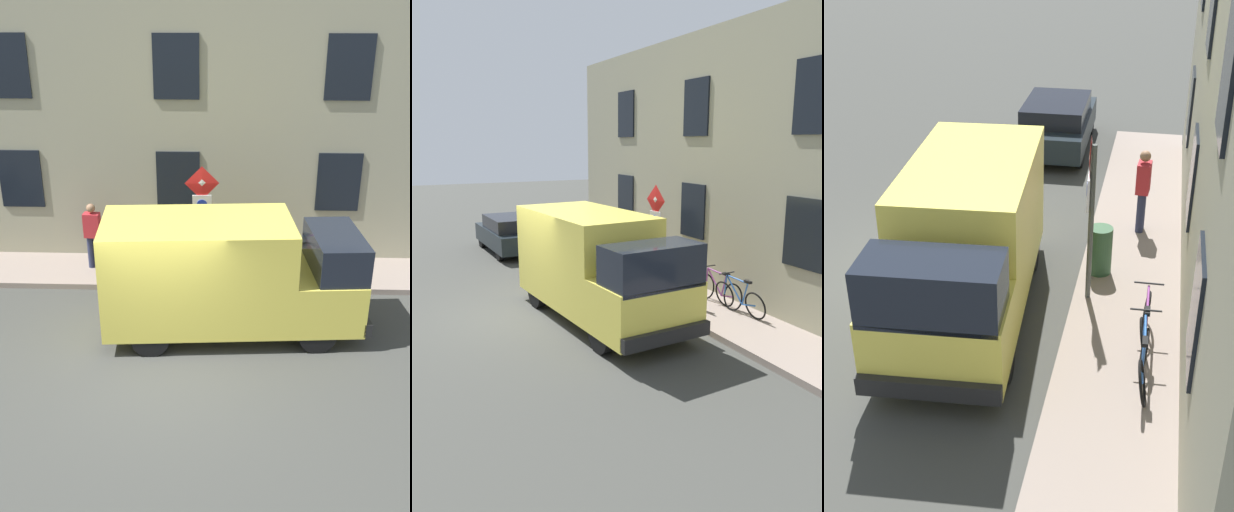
% 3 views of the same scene
% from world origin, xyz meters
% --- Properties ---
extents(ground_plane, '(80.00, 80.00, 0.00)m').
position_xyz_m(ground_plane, '(0.00, 0.00, 0.00)').
color(ground_plane, '#3B3C38').
extents(sidewalk_slab, '(1.84, 16.76, 0.14)m').
position_xyz_m(sidewalk_slab, '(4.05, 0.00, 0.07)').
color(sidewalk_slab, gray).
rests_on(sidewalk_slab, ground_plane).
extents(building_facade, '(0.75, 14.76, 6.95)m').
position_xyz_m(building_facade, '(5.31, 0.00, 3.47)').
color(building_facade, gray).
rests_on(building_facade, ground_plane).
extents(sign_post_stacked, '(0.16, 0.56, 2.80)m').
position_xyz_m(sign_post_stacked, '(3.34, -0.67, 2.02)').
color(sign_post_stacked, '#474C47').
rests_on(sign_post_stacked, sidewalk_slab).
extents(delivery_van, '(2.39, 5.46, 2.50)m').
position_xyz_m(delivery_van, '(1.42, -1.26, 1.33)').
color(delivery_van, '#E7D54E').
rests_on(delivery_van, ground_plane).
extents(parked_hatchback, '(1.81, 4.03, 1.38)m').
position_xyz_m(parked_hatchback, '(1.58, 6.99, 0.73)').
color(parked_hatchback, black).
rests_on(parked_hatchback, ground_plane).
extents(bicycle_blue, '(0.46, 1.71, 0.89)m').
position_xyz_m(bicycle_blue, '(4.42, -2.74, 0.51)').
color(bicycle_blue, black).
rests_on(bicycle_blue, sidewalk_slab).
extents(bicycle_purple, '(0.46, 1.71, 0.89)m').
position_xyz_m(bicycle_purple, '(4.42, -1.97, 0.51)').
color(bicycle_purple, black).
rests_on(bicycle_purple, sidewalk_slab).
extents(pedestrian, '(0.29, 0.42, 1.72)m').
position_xyz_m(pedestrian, '(4.12, 2.11, 1.07)').
color(pedestrian, '#262B47').
rests_on(pedestrian, sidewalk_slab).
extents(litter_bin, '(0.44, 0.44, 0.90)m').
position_xyz_m(litter_bin, '(3.48, 0.22, 0.59)').
color(litter_bin, '#2D5133').
rests_on(litter_bin, sidewalk_slab).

